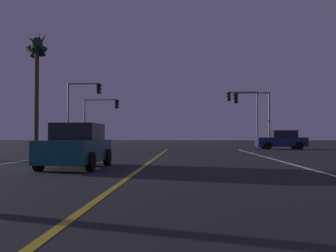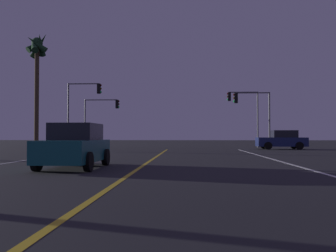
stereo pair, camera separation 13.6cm
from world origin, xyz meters
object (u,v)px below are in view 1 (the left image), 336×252
traffic_light_near_left (83,100)px  traffic_light_far_right (243,106)px  car_crossing_side (282,140)px  palm_tree_left_far (37,56)px  traffic_light_near_right (251,107)px  car_oncoming (77,146)px  traffic_light_far_left (102,111)px

traffic_light_near_left → traffic_light_far_right: size_ratio=1.04×
car_crossing_side → palm_tree_left_far: bearing=10.4°
traffic_light_near_right → palm_tree_left_far: palm_tree_left_far is taller
traffic_light_far_right → palm_tree_left_far: 20.38m
traffic_light_near_right → traffic_light_far_right: (0.10, 5.50, 0.48)m
car_crossing_side → traffic_light_near_left: bearing=2.5°
car_oncoming → traffic_light_near_left: traffic_light_near_left is taller
traffic_light_near_right → palm_tree_left_far: (-18.07, -3.04, 4.00)m
traffic_light_near_left → traffic_light_far_right: traffic_light_near_left is taller
palm_tree_left_far → traffic_light_far_right: bearing=25.2°
car_oncoming → car_crossing_side: bearing=147.5°
car_oncoming → traffic_light_near_right: traffic_light_near_right is taller
traffic_light_near_right → traffic_light_far_left: bearing=-20.7°
car_crossing_side → traffic_light_far_left: size_ratio=0.86×
traffic_light_far_right → palm_tree_left_far: palm_tree_left_far is taller
car_crossing_side → traffic_light_near_left: traffic_light_near_left is taller
traffic_light_near_left → car_oncoming: bearing=-75.0°
car_oncoming → traffic_light_far_right: bearing=158.0°
traffic_light_near_left → palm_tree_left_far: size_ratio=0.60×
car_oncoming → traffic_light_near_left: size_ratio=0.72×
car_oncoming → palm_tree_left_far: palm_tree_left_far is taller
traffic_light_near_right → car_crossing_side: bearing=-164.5°
palm_tree_left_far → car_oncoming: bearing=-63.1°
car_crossing_side → traffic_light_far_right: (-2.73, 4.71, 3.43)m
traffic_light_near_right → traffic_light_near_left: size_ratio=0.85×
traffic_light_near_left → traffic_light_far_left: traffic_light_near_left is taller
traffic_light_near_right → traffic_light_near_left: traffic_light_near_left is taller
car_oncoming → palm_tree_left_far: bearing=-153.1°
car_crossing_side → car_oncoming: same height
car_crossing_side → traffic_light_near_left: 18.21m
car_crossing_side → car_oncoming: bearing=57.5°
traffic_light_far_right → palm_tree_left_far: size_ratio=0.58×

